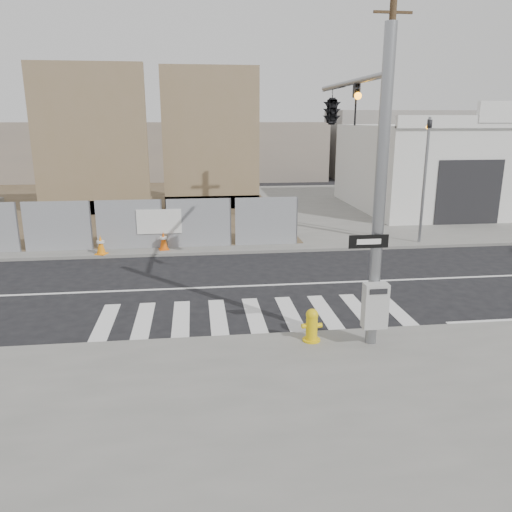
{
  "coord_description": "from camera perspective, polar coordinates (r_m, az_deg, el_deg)",
  "views": [
    {
      "loc": [
        -1.52,
        -15.25,
        5.21
      ],
      "look_at": [
        0.18,
        -1.44,
        1.4
      ],
      "focal_mm": 35.0,
      "sensor_mm": 36.0,
      "label": 1
    }
  ],
  "objects": [
    {
      "name": "concrete_wall_right",
      "position": [
        29.41,
        -5.11,
        11.68
      ],
      "size": [
        5.5,
        1.3,
        8.0
      ],
      "color": "#7D6A4B",
      "rests_on": "sidewalk_far"
    },
    {
      "name": "traffic_cone_d",
      "position": [
        20.49,
        -10.53,
        1.74
      ],
      "size": [
        0.46,
        0.46,
        0.76
      ],
      "rotation": [
        0.0,
        0.0,
        0.2
      ],
      "color": "#D9550B",
      "rests_on": "sidewalk_far"
    },
    {
      "name": "sidewalk_far",
      "position": [
        29.74,
        -3.99,
        5.3
      ],
      "size": [
        50.0,
        20.0,
        0.12
      ],
      "primitive_type": "cube",
      "color": "slate",
      "rests_on": "ground"
    },
    {
      "name": "traffic_cone_c",
      "position": [
        20.38,
        -17.33,
        1.23
      ],
      "size": [
        0.52,
        0.52,
        0.77
      ],
      "rotation": [
        0.0,
        0.0,
        -0.37
      ],
      "color": "orange",
      "rests_on": "sidewalk_far"
    },
    {
      "name": "utility_pole_right",
      "position": [
        22.25,
        14.62,
        14.82
      ],
      "size": [
        1.6,
        0.28,
        10.0
      ],
      "color": "#503C25",
      "rests_on": "sidewalk_far"
    },
    {
      "name": "concrete_wall_left",
      "position": [
        28.92,
        -18.26,
        10.93
      ],
      "size": [
        6.0,
        1.3,
        8.0
      ],
      "color": "#7D6A4B",
      "rests_on": "sidewalk_far"
    },
    {
      "name": "far_signal_pole",
      "position": [
        22.08,
        18.85,
        10.02
      ],
      "size": [
        0.16,
        0.2,
        5.6
      ],
      "color": "gray",
      "rests_on": "sidewalk_far"
    },
    {
      "name": "auto_shop",
      "position": [
        32.31,
        22.04,
        9.47
      ],
      "size": [
        12.0,
        10.2,
        5.95
      ],
      "color": "silver",
      "rests_on": "sidewalk_far"
    },
    {
      "name": "fire_hydrant",
      "position": [
        11.98,
        6.39,
        -7.85
      ],
      "size": [
        0.5,
        0.47,
        0.8
      ],
      "rotation": [
        0.0,
        0.0,
        0.12
      ],
      "color": "yellow",
      "rests_on": "sidewalk_near"
    },
    {
      "name": "signal_pole",
      "position": [
        13.81,
        10.17,
        13.3
      ],
      "size": [
        0.96,
        5.87,
        7.0
      ],
      "color": "gray",
      "rests_on": "sidewalk_near"
    },
    {
      "name": "ground",
      "position": [
        16.19,
        -1.25,
        -3.47
      ],
      "size": [
        100.0,
        100.0,
        0.0
      ],
      "primitive_type": "plane",
      "color": "black",
      "rests_on": "ground"
    }
  ]
}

